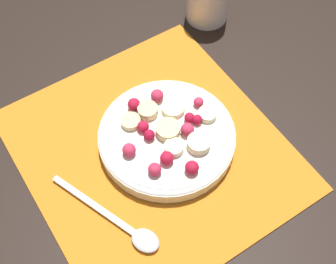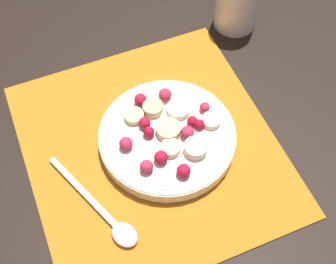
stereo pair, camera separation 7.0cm
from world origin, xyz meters
name	(u,v)px [view 1 (the left image)]	position (x,y,z in m)	size (l,w,h in m)	color
ground_plane	(152,151)	(0.00, 0.00, 0.00)	(3.00, 3.00, 0.00)	black
placemat	(152,150)	(0.00, 0.00, 0.00)	(0.40, 0.37, 0.01)	orange
fruit_bowl	(168,137)	(0.00, -0.03, 0.02)	(0.21, 0.21, 0.04)	silver
spoon	(127,228)	(-0.09, 0.10, 0.01)	(0.18, 0.09, 0.01)	silver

